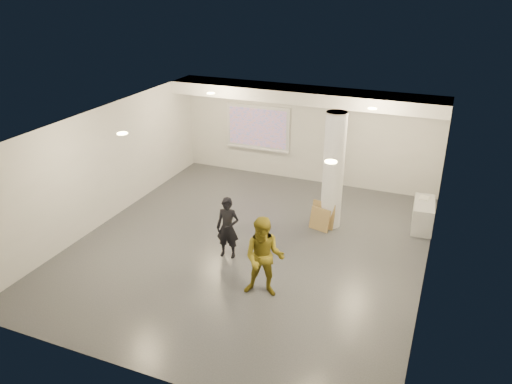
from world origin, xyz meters
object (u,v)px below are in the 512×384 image
at_px(woman, 228,228).
at_px(projection_screen, 258,128).
at_px(column, 333,171).
at_px(credenza, 423,215).
at_px(man, 264,257).

bearing_deg(woman, projection_screen, 98.11).
distance_m(column, projection_screen, 4.08).
distance_m(credenza, woman, 5.12).
bearing_deg(column, credenza, 19.08).
bearing_deg(man, credenza, 46.50).
relative_size(woman, man, 0.85).
relative_size(column, man, 1.75).
height_order(column, woman, column).
xyz_separation_m(credenza, woman, (-4.00, -3.17, 0.38)).
xyz_separation_m(column, man, (-0.47, -3.48, -0.64)).
bearing_deg(column, woman, -126.54).
bearing_deg(projection_screen, man, -66.81).
relative_size(credenza, man, 0.70).
height_order(projection_screen, credenza, projection_screen).
bearing_deg(woman, column, 46.95).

